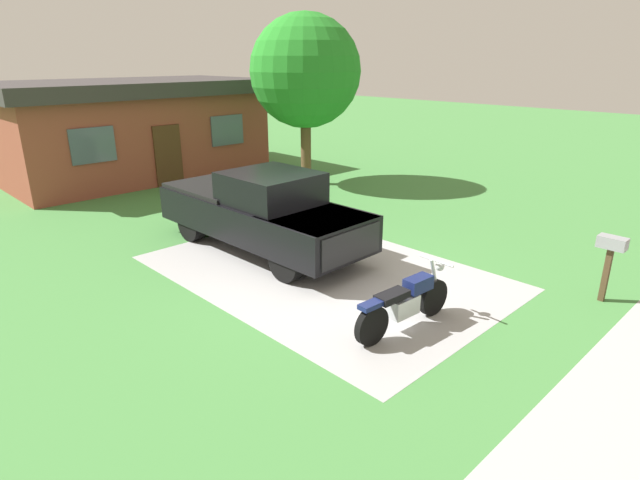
% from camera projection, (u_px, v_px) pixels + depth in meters
% --- Properties ---
extents(ground_plane, '(80.00, 80.00, 0.00)m').
position_uv_depth(ground_plane, '(323.00, 272.00, 10.91)').
color(ground_plane, '#44823F').
extents(driveway_pad, '(5.01, 7.33, 0.01)m').
position_uv_depth(driveway_pad, '(323.00, 272.00, 10.91)').
color(driveway_pad, '#A3A3A3').
rests_on(driveway_pad, ground).
extents(sidewalk_strip, '(36.00, 1.80, 0.01)m').
position_uv_depth(sidewalk_strip, '(639.00, 399.00, 6.87)').
color(sidewalk_strip, '#ABABA6').
rests_on(sidewalk_strip, ground).
extents(motorcycle, '(2.21, 0.70, 1.09)m').
position_uv_depth(motorcycle, '(405.00, 303.00, 8.51)').
color(motorcycle, black).
rests_on(motorcycle, ground).
extents(pickup_truck, '(2.10, 5.66, 1.90)m').
position_uv_depth(pickup_truck, '(259.00, 210.00, 11.97)').
color(pickup_truck, black).
rests_on(pickup_truck, ground).
extents(mailbox, '(0.26, 0.48, 1.26)m').
position_uv_depth(mailbox, '(611.00, 251.00, 9.33)').
color(mailbox, '#4C3823').
rests_on(mailbox, ground).
extents(shade_tree, '(3.75, 3.75, 5.72)m').
position_uv_depth(shade_tree, '(305.00, 72.00, 17.27)').
color(shade_tree, brown).
rests_on(shade_tree, ground).
extents(neighbor_house, '(9.60, 5.60, 3.50)m').
position_uv_depth(neighbor_house, '(133.00, 128.00, 19.41)').
color(neighbor_house, brown).
rests_on(neighbor_house, ground).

